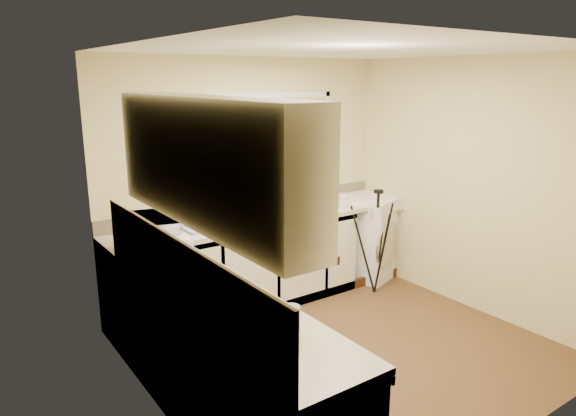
{
  "coord_description": "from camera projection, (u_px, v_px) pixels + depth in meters",
  "views": [
    {
      "loc": [
        -2.71,
        -3.03,
        2.24
      ],
      "look_at": [
        -0.19,
        0.55,
        1.15
      ],
      "focal_mm": 32.56,
      "sensor_mm": 36.0,
      "label": 1
    }
  ],
  "objects": [
    {
      "name": "plant_a",
      "position": [
        226.0,
        191.0,
        5.13
      ],
      "size": [
        0.13,
        0.1,
        0.23
      ],
      "primitive_type": "imported",
      "rotation": [
        0.0,
        0.0,
        0.15
      ],
      "color": "#999999",
      "rests_on": "windowsill"
    },
    {
      "name": "glass_jug",
      "position": [
        291.0,
        319.0,
        2.83
      ],
      "size": [
        0.1,
        0.1,
        0.15
      ],
      "primitive_type": "cylinder",
      "color": "silver",
      "rests_on": "worktop_left"
    },
    {
      "name": "splashback_left",
      "position": [
        177.0,
        274.0,
        3.06
      ],
      "size": [
        0.02,
        2.4,
        0.45
      ],
      "primitive_type": "cube",
      "color": "beige",
      "rests_on": "wall_left"
    },
    {
      "name": "cup_left",
      "position": [
        268.0,
        328.0,
        2.8
      ],
      "size": [
        0.1,
        0.1,
        0.08
      ],
      "primitive_type": "imported",
      "rotation": [
        0.0,
        0.0,
        0.1
      ],
      "color": "#BFB49D",
      "rests_on": "worktop_left"
    },
    {
      "name": "plant_d",
      "position": [
        296.0,
        180.0,
        5.6
      ],
      "size": [
        0.26,
        0.24,
        0.25
      ],
      "primitive_type": "imported",
      "rotation": [
        0.0,
        0.0,
        -0.22
      ],
      "color": "#999999",
      "rests_on": "windowsill"
    },
    {
      "name": "worktop_left",
      "position": [
        222.0,
        301.0,
        3.28
      ],
      "size": [
        0.6,
        2.4,
        0.04
      ],
      "primitive_type": "cube",
      "color": "beige",
      "rests_on": "base_cabinet_left"
    },
    {
      "name": "faucet",
      "position": [
        273.0,
        199.0,
        5.42
      ],
      "size": [
        0.03,
        0.03,
        0.24
      ],
      "primitive_type": "cylinder",
      "color": "silver",
      "rests_on": "worktop_back"
    },
    {
      "name": "soap_bottle_green",
      "position": [
        318.0,
        177.0,
        5.73
      ],
      "size": [
        0.11,
        0.11,
        0.27
      ],
      "primitive_type": "imported",
      "rotation": [
        0.0,
        0.0,
        0.06
      ],
      "color": "green",
      "rests_on": "windowsill"
    },
    {
      "name": "window_blind",
      "position": [
        268.0,
        110.0,
        5.26
      ],
      "size": [
        1.5,
        0.02,
        0.25
      ],
      "primitive_type": "cube",
      "color": "tan",
      "rests_on": "wall_back"
    },
    {
      "name": "washing_machine",
      "position": [
        367.0,
        236.0,
        6.04
      ],
      "size": [
        0.84,
        0.83,
        0.93
      ],
      "primitive_type": "cube",
      "rotation": [
        0.0,
        0.0,
        0.35
      ],
      "color": "white",
      "rests_on": "floor"
    },
    {
      "name": "windowsill",
      "position": [
        270.0,
        197.0,
        5.45
      ],
      "size": [
        1.6,
        0.14,
        0.03
      ],
      "primitive_type": "cube",
      "color": "white",
      "rests_on": "wall_back"
    },
    {
      "name": "steel_jar",
      "position": [
        222.0,
        296.0,
        3.17
      ],
      "size": [
        0.08,
        0.08,
        0.11
      ],
      "primitive_type": "cylinder",
      "color": "silver",
      "rests_on": "worktop_left"
    },
    {
      "name": "splashback_back",
      "position": [
        251.0,
        204.0,
        5.4
      ],
      "size": [
        3.2,
        0.02,
        0.14
      ],
      "primitive_type": "cube",
      "color": "beige",
      "rests_on": "wall_back"
    },
    {
      "name": "base_cabinet_left",
      "position": [
        224.0,
        365.0,
        3.39
      ],
      "size": [
        0.54,
        2.4,
        0.86
      ],
      "primitive_type": "cube",
      "color": "silver",
      "rests_on": "floor"
    },
    {
      "name": "tripod",
      "position": [
        376.0,
        242.0,
        5.48
      ],
      "size": [
        0.65,
        0.65,
        1.13
      ],
      "primitive_type": null,
      "rotation": [
        0.0,
        0.0,
        0.18
      ],
      "color": "black",
      "rests_on": "floor"
    },
    {
      "name": "laptop",
      "position": [
        199.0,
        221.0,
        4.8
      ],
      "size": [
        0.33,
        0.31,
        0.23
      ],
      "rotation": [
        0.0,
        0.0,
        0.03
      ],
      "color": "gray",
      "rests_on": "worktop_back"
    },
    {
      "name": "worktop_back",
      "position": [
        266.0,
        219.0,
        5.2
      ],
      "size": [
        3.2,
        0.6,
        0.04
      ],
      "primitive_type": "cube",
      "color": "beige",
      "rests_on": "base_cabinet_back"
    },
    {
      "name": "wall_left",
      "position": [
        155.0,
        245.0,
        3.27
      ],
      "size": [
        0.0,
        3.0,
        3.0
      ],
      "primitive_type": "plane",
      "rotation": [
        1.57,
        0.0,
        1.57
      ],
      "color": "beige",
      "rests_on": "ground"
    },
    {
      "name": "floor",
      "position": [
        343.0,
        348.0,
        4.46
      ],
      "size": [
        3.2,
        3.2,
        0.0
      ],
      "primitive_type": "plane",
      "color": "brown",
      "rests_on": "ground"
    },
    {
      "name": "kettle",
      "position": [
        181.0,
        251.0,
        3.89
      ],
      "size": [
        0.14,
        0.14,
        0.18
      ],
      "primitive_type": "cylinder",
      "color": "silver",
      "rests_on": "worktop_left"
    },
    {
      "name": "wall_right",
      "position": [
        471.0,
        186.0,
        5.05
      ],
      "size": [
        0.0,
        3.0,
        3.0
      ],
      "primitive_type": "plane",
      "rotation": [
        1.57,
        0.0,
        -1.57
      ],
      "color": "beige",
      "rests_on": "ground"
    },
    {
      "name": "microwave",
      "position": [
        154.0,
        235.0,
        4.07
      ],
      "size": [
        0.49,
        0.61,
        0.3
      ],
      "primitive_type": "imported",
      "rotation": [
        0.0,
        0.0,
        1.32
      ],
      "color": "silver",
      "rests_on": "worktop_left"
    },
    {
      "name": "base_cabinet_back",
      "position": [
        239.0,
        268.0,
        5.12
      ],
      "size": [
        2.55,
        0.6,
        0.86
      ],
      "primitive_type": "cube",
      "color": "silver",
      "rests_on": "floor"
    },
    {
      "name": "window_glass",
      "position": [
        267.0,
        147.0,
        5.37
      ],
      "size": [
        1.5,
        0.02,
        1.0
      ],
      "primitive_type": "cube",
      "color": "black",
      "rests_on": "wall_back"
    },
    {
      "name": "cup_back",
      "position": [
        342.0,
        198.0,
        5.77
      ],
      "size": [
        0.15,
        0.15,
        0.1
      ],
      "primitive_type": "imported",
      "rotation": [
        0.0,
        0.0,
        0.17
      ],
      "color": "silver",
      "rests_on": "worktop_back"
    },
    {
      "name": "soap_bottle_clear",
      "position": [
        322.0,
        181.0,
        5.78
      ],
      "size": [
        0.09,
        0.09,
        0.17
      ],
      "primitive_type": "imported",
      "rotation": [
        0.0,
        0.0,
        0.14
      ],
      "color": "#999999",
      "rests_on": "windowsill"
    },
    {
      "name": "wall_back",
      "position": [
        250.0,
        180.0,
        5.35
      ],
      "size": [
        3.2,
        0.0,
        3.2
      ],
      "primitive_type": "plane",
      "rotation": [
        1.57,
        0.0,
        0.0
      ],
      "color": "beige",
      "rests_on": "ground"
    },
    {
      "name": "plant_c",
      "position": [
        273.0,
        185.0,
        5.41
      ],
      "size": [
        0.16,
        0.16,
        0.23
      ],
      "primitive_type": "imported",
      "rotation": [
        0.0,
        0.0,
        0.3
      ],
      "color": "#999999",
      "rests_on": "windowsill"
    },
    {
      "name": "plant_b",
      "position": [
        253.0,
        187.0,
        5.28
      ],
      "size": [
        0.14,
        0.12,
        0.24
      ],
      "primitive_type": "imported",
      "rotation": [
        0.0,
        0.0,
        -0.13
      ],
      "color": "#999999",
      "rests_on": "windowsill"
    },
    {
      "name": "ceiling",
      "position": [
        352.0,
        49.0,
        3.86
      ],
      "size": [
        3.2,
        3.2,
        0.0
      ],
      "primitive_type": "plane",
      "rotation": [
        3.14,
        0.0,
        0.0
      ],
      "color": "white",
      "rests_on": "ground"
    },
    {
      "name": "sink",
      "position": [
        283.0,
        213.0,
        5.3
      ],
      "size": [
        0.82,
        0.46,
        0.03
      ],
      "primitive_type": "cube",
      "color": "tan",
      "rests_on": "worktop_back"
    },
    {
      "name": "wall_front",
      "position": [
        522.0,
        262.0,
        2.97
      ],
      "size": [
        3.2,
        0.0,
        3.2
      ],
      "primitive_type": "plane",
      "rotation": [
        -1.57,
        0.0,
        0.0
      ],
      "color": "beige",
      "rests_on": "ground"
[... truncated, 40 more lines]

